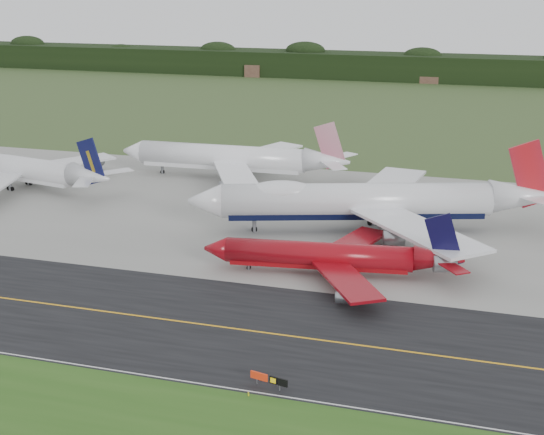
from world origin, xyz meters
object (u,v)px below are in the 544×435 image
(jet_navy_gold, at_px, (18,168))
(jet_star_tail, at_px, (234,158))
(jet_red_737, at_px, (333,256))
(taxiway_sign, at_px, (269,379))
(jet_ba_747, at_px, (369,201))

(jet_navy_gold, bearing_deg, jet_star_tail, 25.89)
(jet_red_737, relative_size, jet_star_tail, 0.75)
(jet_star_tail, height_order, taxiway_sign, jet_star_tail)
(jet_ba_747, height_order, taxiway_sign, jet_ba_747)
(jet_ba_747, height_order, jet_navy_gold, jet_ba_747)
(jet_ba_747, xyz_separation_m, jet_star_tail, (-38.40, 30.72, -1.07))
(jet_navy_gold, relative_size, jet_star_tail, 0.95)
(jet_navy_gold, relative_size, taxiway_sign, 11.00)
(jet_ba_747, bearing_deg, jet_navy_gold, 174.22)
(jet_star_tail, bearing_deg, taxiway_sign, -68.42)
(jet_ba_747, bearing_deg, taxiway_sign, -91.60)
(jet_star_tail, distance_m, taxiway_sign, 99.80)
(jet_red_737, distance_m, taxiway_sign, 37.96)
(jet_red_737, bearing_deg, taxiway_sign, -89.60)
(jet_star_tail, xyz_separation_m, taxiway_sign, (36.67, -92.74, -3.91))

